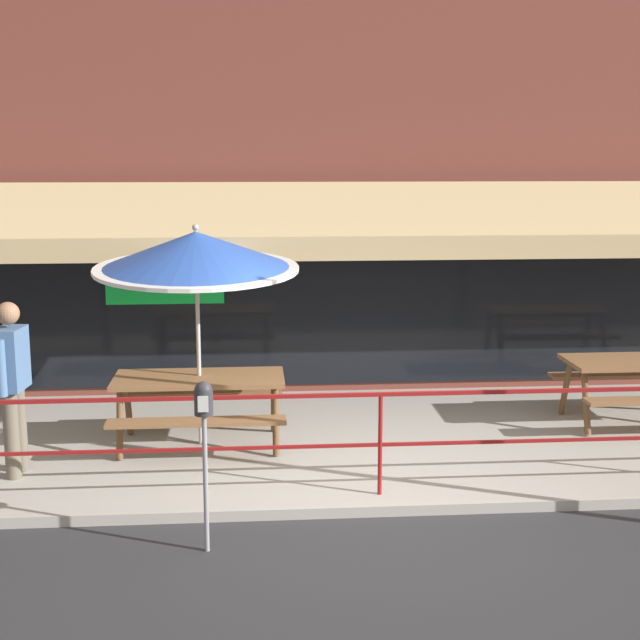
{
  "coord_description": "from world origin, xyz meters",
  "views": [
    {
      "loc": [
        -1.16,
        -7.41,
        3.16
      ],
      "look_at": [
        -0.45,
        1.6,
        1.5
      ],
      "focal_mm": 50.0,
      "sensor_mm": 36.0,
      "label": 1
    }
  ],
  "objects_px": {
    "pedestrian_walking": "(12,379)",
    "parking_meter_far": "(204,415)",
    "patio_umbrella_left": "(196,252)",
    "picnic_table_left": "(199,391)"
  },
  "relations": [
    {
      "from": "pedestrian_walking",
      "to": "parking_meter_far",
      "type": "relative_size",
      "value": 1.2
    },
    {
      "from": "patio_umbrella_left",
      "to": "picnic_table_left",
      "type": "bearing_deg",
      "value": -90.0
    },
    {
      "from": "picnic_table_left",
      "to": "pedestrian_walking",
      "type": "bearing_deg",
      "value": -156.77
    },
    {
      "from": "picnic_table_left",
      "to": "pedestrian_walking",
      "type": "relative_size",
      "value": 1.05
    },
    {
      "from": "picnic_table_left",
      "to": "patio_umbrella_left",
      "type": "distance_m",
      "value": 1.47
    },
    {
      "from": "picnic_table_left",
      "to": "parking_meter_far",
      "type": "xyz_separation_m",
      "value": [
        0.18,
        -2.41,
        0.44
      ]
    },
    {
      "from": "pedestrian_walking",
      "to": "parking_meter_far",
      "type": "bearing_deg",
      "value": -40.92
    },
    {
      "from": "patio_umbrella_left",
      "to": "parking_meter_far",
      "type": "xyz_separation_m",
      "value": [
        0.18,
        -2.45,
        -1.03
      ]
    },
    {
      "from": "picnic_table_left",
      "to": "pedestrian_walking",
      "type": "height_order",
      "value": "pedestrian_walking"
    },
    {
      "from": "patio_umbrella_left",
      "to": "pedestrian_walking",
      "type": "xyz_separation_m",
      "value": [
        -1.74,
        -0.79,
        -1.12
      ]
    }
  ]
}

